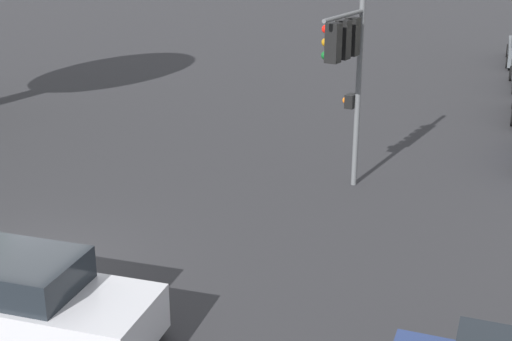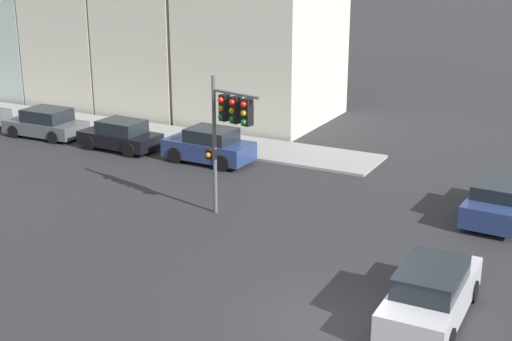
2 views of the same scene
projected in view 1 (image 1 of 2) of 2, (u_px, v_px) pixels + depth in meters
The scene contains 3 objects.
ground_plane at pixel (24, 272), 14.16m from camera, with size 300.00×300.00×0.00m, color #28282B.
traffic_signal at pixel (346, 55), 16.92m from camera, with size 0.73×2.27×4.99m.
crossing_car_1 at pixel (19, 301), 11.69m from camera, with size 4.52×1.84×1.52m.
Camera 1 is at (8.24, -10.63, 6.71)m, focal length 50.00 mm.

